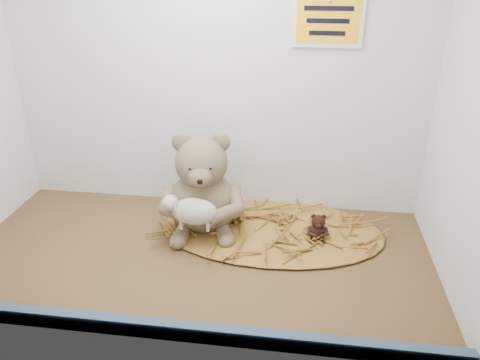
# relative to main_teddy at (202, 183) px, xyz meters

# --- Properties ---
(alcove_shell) EXTENTS (1.20, 0.60, 0.90)m
(alcove_shell) POSITION_rel_main_teddy_xyz_m (0.01, -0.05, 0.31)
(alcove_shell) COLOR #492E19
(alcove_shell) RESTS_ON ground
(front_rail) EXTENTS (1.19, 0.02, 0.04)m
(front_rail) POSITION_rel_main_teddy_xyz_m (0.01, -0.43, -0.12)
(front_rail) COLOR #354966
(front_rail) RESTS_ON shelf_floor
(straw_bed) EXTENTS (0.62, 0.36, 0.01)m
(straw_bed) POSITION_rel_main_teddy_xyz_m (0.19, 0.00, -0.14)
(straw_bed) COLOR brown
(straw_bed) RESTS_ON shelf_floor
(main_teddy) EXTENTS (0.27, 0.28, 0.28)m
(main_teddy) POSITION_rel_main_teddy_xyz_m (0.00, 0.00, 0.00)
(main_teddy) COLOR #766449
(main_teddy) RESTS_ON shelf_floor
(toy_lamb) EXTENTS (0.15, 0.09, 0.10)m
(toy_lamb) POSITION_rel_main_teddy_xyz_m (0.00, -0.10, -0.03)
(toy_lamb) COLOR #B6B4A3
(toy_lamb) RESTS_ON main_teddy
(mini_teddy_tan) EXTENTS (0.07, 0.08, 0.08)m
(mini_teddy_tan) POSITION_rel_main_teddy_xyz_m (0.07, 0.03, -0.09)
(mini_teddy_tan) COLOR olive
(mini_teddy_tan) RESTS_ON straw_bed
(mini_teddy_brown) EXTENTS (0.06, 0.07, 0.07)m
(mini_teddy_brown) POSITION_rel_main_teddy_xyz_m (0.32, -0.03, -0.09)
(mini_teddy_brown) COLOR black
(mini_teddy_brown) RESTS_ON straw_bed
(wall_sign) EXTENTS (0.16, 0.01, 0.11)m
(wall_sign) POSITION_rel_main_teddy_xyz_m (0.31, 0.16, 0.41)
(wall_sign) COLOR #E0A30B
(wall_sign) RESTS_ON back_wall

